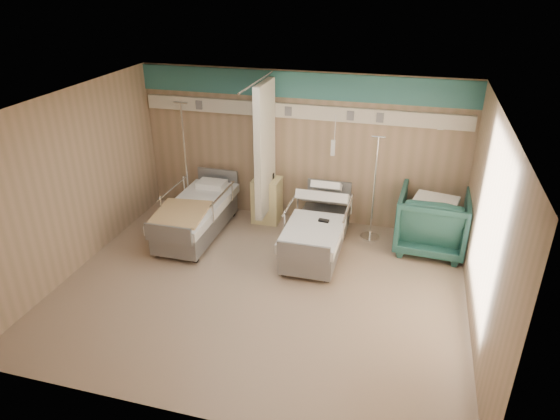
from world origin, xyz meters
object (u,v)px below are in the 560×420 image
at_px(bed_right, 317,235).
at_px(bedside_cabinet, 267,200).
at_px(iv_stand_right, 371,218).
at_px(visitor_armchair, 432,221).
at_px(iv_stand_left, 188,193).
at_px(bed_left, 197,219).

relative_size(bed_right, bedside_cabinet, 2.54).
distance_m(bed_right, iv_stand_right, 1.10).
distance_m(visitor_armchair, iv_stand_right, 1.04).
distance_m(bedside_cabinet, visitor_armchair, 3.02).
bearing_deg(iv_stand_left, bed_right, -15.02).
height_order(bed_right, bed_left, same).
xyz_separation_m(bed_right, bed_left, (-2.20, 0.00, 0.00)).
height_order(bed_left, iv_stand_left, iv_stand_left).
bearing_deg(bedside_cabinet, bed_left, -139.40).
bearing_deg(bedside_cabinet, bed_right, -38.05).
bearing_deg(visitor_armchair, iv_stand_right, -3.14).
distance_m(bed_left, iv_stand_right, 3.12).
bearing_deg(bed_left, bed_right, 0.00).
bearing_deg(bedside_cabinet, iv_stand_right, -5.19).
bearing_deg(visitor_armchair, bed_left, 12.00).
height_order(iv_stand_right, iv_stand_left, iv_stand_left).
distance_m(bed_right, bed_left, 2.20).
relative_size(iv_stand_right, iv_stand_left, 0.85).
distance_m(bed_right, visitor_armchair, 1.96).
distance_m(iv_stand_right, iv_stand_left, 3.51).
bearing_deg(iv_stand_right, bed_left, -166.64).
bearing_deg(bed_left, iv_stand_left, 123.73).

